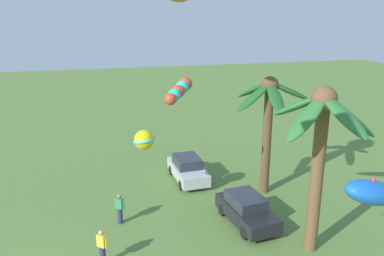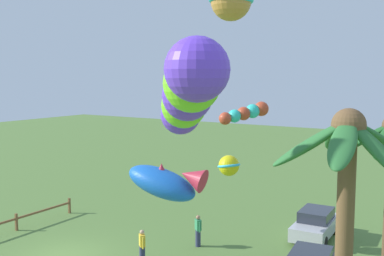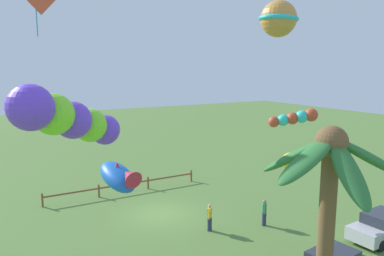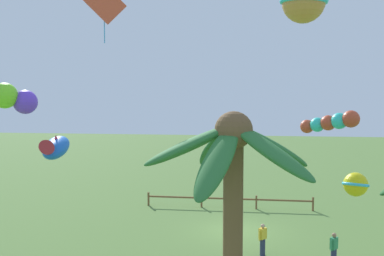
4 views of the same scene
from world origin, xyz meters
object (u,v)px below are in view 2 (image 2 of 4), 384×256
object	(u,v)px
kite_fish_1	(166,182)
spectator_1	(142,247)
palm_tree_1	(348,169)
kite_tube_3	(246,113)
kite_ball_5	(231,0)
kite_ball_2	(229,166)
parked_car_0	(315,224)
spectator_0	(198,230)
kite_tube_0	(188,93)

from	to	relation	value
kite_fish_1	spectator_1	bearing A→B (deg)	-138.09
kite_fish_1	palm_tree_1	bearing A→B (deg)	158.92
kite_tube_3	kite_ball_5	size ratio (longest dim) A/B	0.84
palm_tree_1	kite_ball_2	world-z (taller)	palm_tree_1
parked_car_0	spectator_0	xyz separation A→B (m)	(4.32, -4.57, 0.06)
kite_ball_2	kite_ball_5	xyz separation A→B (m)	(2.44, 1.31, 7.34)
kite_tube_0	kite_ball_2	size ratio (longest dim) A/B	1.91
palm_tree_1	spectator_0	bearing A→B (deg)	-118.29
kite_fish_1	kite_tube_3	size ratio (longest dim) A/B	1.00
palm_tree_1	kite_tube_0	distance (m)	8.46
kite_tube_3	kite_ball_5	distance (m)	4.77
kite_tube_0	kite_tube_3	distance (m)	12.51
kite_tube_0	spectator_0	bearing A→B (deg)	-149.04
palm_tree_1	kite_fish_1	xyz separation A→B (m)	(6.30, -2.43, 0.55)
kite_tube_3	spectator_0	bearing A→B (deg)	-105.63
kite_ball_2	spectator_0	bearing A→B (deg)	-69.45
palm_tree_1	parked_car_0	xyz separation A→B (m)	(-8.71, -3.60, -4.80)
palm_tree_1	parked_car_0	distance (m)	10.58
kite_ball_2	spectator_1	bearing A→B (deg)	-32.73
spectator_0	kite_tube_0	bearing A→B (deg)	30.96
kite_ball_2	kite_tube_3	size ratio (longest dim) A/B	0.72
spectator_0	kite_ball_5	distance (m)	11.20
palm_tree_1	kite_ball_5	world-z (taller)	kite_ball_5
kite_ball_2	kite_tube_3	xyz separation A→B (m)	(1.35, 1.52, 2.70)
parked_car_0	spectator_0	distance (m)	6.29
kite_tube_0	parked_car_0	bearing A→B (deg)	-170.24
kite_tube_3	kite_ball_5	xyz separation A→B (m)	(1.09, -0.21, 4.64)
spectator_1	kite_tube_3	world-z (taller)	kite_tube_3
kite_tube_0	kite_ball_2	world-z (taller)	kite_tube_0
spectator_0	kite_ball_2	xyz separation A→B (m)	(-0.53, 1.42, 3.35)
spectator_0	kite_tube_3	bearing A→B (deg)	74.37
parked_car_0	kite_ball_2	bearing A→B (deg)	-39.81
kite_tube_3	palm_tree_1	bearing A→B (deg)	55.66
spectator_0	kite_ball_5	world-z (taller)	kite_ball_5
kite_fish_1	kite_ball_2	xyz separation A→B (m)	(-11.23, -4.32, -1.94)
spectator_1	kite_tube_3	distance (m)	7.59
parked_car_0	kite_tube_3	bearing A→B (deg)	-17.65
palm_tree_1	kite_fish_1	bearing A→B (deg)	-21.08
palm_tree_1	kite_tube_0	world-z (taller)	kite_tube_0
spectator_1	kite_tube_0	xyz separation A→B (m)	(9.21, 8.43, 7.34)
parked_car_0	kite_ball_2	distance (m)	5.99
kite_tube_3	kite_ball_5	world-z (taller)	kite_ball_5
parked_car_0	kite_tube_0	distance (m)	18.52
palm_tree_1	kite_tube_3	bearing A→B (deg)	-124.34
parked_car_0	spectator_0	world-z (taller)	spectator_0
spectator_0	spectator_1	world-z (taller)	same
spectator_0	kite_tube_0	xyz separation A→B (m)	(12.42, 7.45, 7.34)
parked_car_0	kite_fish_1	size ratio (longest dim) A/B	1.95
parked_car_0	kite_tube_3	world-z (taller)	kite_tube_3
kite_fish_1	kite_ball_2	world-z (taller)	kite_fish_1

